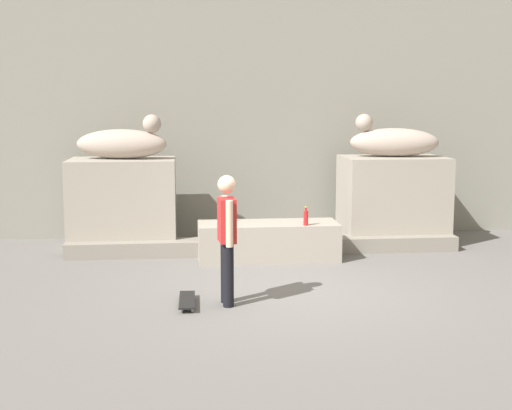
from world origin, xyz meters
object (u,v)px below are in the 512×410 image
Objects in this scene: skater at (227,234)px; bottle_clear at (225,215)px; skateboard at (187,300)px; statue_reclining_right at (392,141)px; statue_reclining_left at (123,143)px; bottle_red at (306,218)px.

skater reaches higher than bottle_clear.
skater is at bearing -91.70° from skateboard.
statue_reclining_right reaches higher than skateboard.
statue_reclining_left is 1.00× the size of statue_reclining_right.
bottle_clear is (0.14, 2.69, -0.19)m from skater.
skater is at bearing -93.06° from bottle_clear.
skater reaches higher than bottle_red.
bottle_red is (-1.84, -1.46, -1.14)m from statue_reclining_right.
statue_reclining_left is 6.00× the size of bottle_clear.
statue_reclining_right is at bearing 38.42° from bottle_red.
skater is at bearing -56.04° from statue_reclining_left.
statue_reclining_left is at bearing 154.13° from bottle_red.
bottle_clear is (1.71, -1.00, -1.15)m from statue_reclining_left.
bottle_red is (1.93, 2.22, 0.68)m from skateboard.
skateboard is (-0.52, 0.02, -0.86)m from skater.
bottle_clear is at bearing 28.61° from statue_reclining_right.
skater is 1.00m from skateboard.
statue_reclining_left is at bearing 10.72° from statue_reclining_right.
skateboard is at bearing -63.04° from statue_reclining_left.
bottle_clear is (0.66, 2.67, 0.66)m from skateboard.
statue_reclining_left is 2.09× the size of skateboard.
statue_reclining_right reaches higher than skater.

